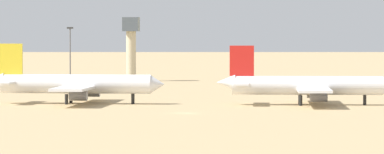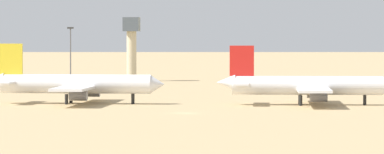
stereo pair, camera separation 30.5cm
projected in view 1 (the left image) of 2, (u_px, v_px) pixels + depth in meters
ground at (185, 113)px, 225.16m from camera, size 4000.00×4000.00×0.00m
parked_jet_yellow_3 at (74, 84)px, 255.49m from camera, size 40.08×33.55×13.27m
parked_jet_red_4 at (306, 86)px, 251.01m from camera, size 38.92×32.59×12.88m
control_tower at (131, 43)px, 379.26m from camera, size 5.20×5.20×20.90m
light_pole_mid at (70, 53)px, 336.62m from camera, size 1.80×0.50×17.43m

